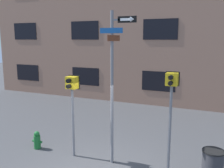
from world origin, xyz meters
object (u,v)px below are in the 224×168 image
pedestrian_signal_left (72,93)px  pedestrian_signal_right (171,96)px  fire_hydrant (37,140)px  trash_bin (212,167)px  street_sign_pole (114,77)px

pedestrian_signal_left → pedestrian_signal_right: pedestrian_signal_right is taller
pedestrian_signal_right → fire_hydrant: size_ratio=4.64×
pedestrian_signal_left → fire_hydrant: pedestrian_signal_left is taller
pedestrian_signal_left → trash_bin: pedestrian_signal_left is taller
street_sign_pole → fire_hydrant: 3.81m
pedestrian_signal_right → trash_bin: pedestrian_signal_right is taller
street_sign_pole → pedestrian_signal_left: bearing=-176.6°
street_sign_pole → fire_hydrant: (-2.92, -0.11, -2.43)m
street_sign_pole → trash_bin: street_sign_pole is taller
fire_hydrant → pedestrian_signal_left: bearing=0.8°
fire_hydrant → street_sign_pole: bearing=2.1°
street_sign_pole → trash_bin: size_ratio=4.99×
fire_hydrant → trash_bin: (5.81, 0.14, 0.16)m
pedestrian_signal_left → pedestrian_signal_right: size_ratio=0.91×
fire_hydrant → pedestrian_signal_right: bearing=3.3°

